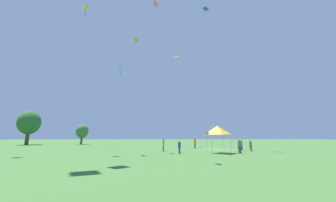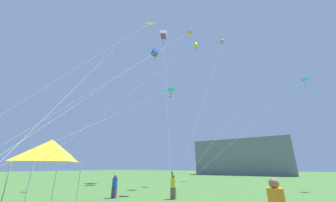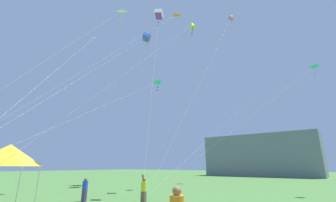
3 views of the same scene
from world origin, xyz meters
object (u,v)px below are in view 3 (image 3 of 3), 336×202
Objects in this scene: person_blue_shirt at (85,188)px; kite_orange_delta_4 at (175,16)px; kite_white_box_8 at (159,14)px; kite_pink_delta_5 at (93,39)px; kite_pink_diamond_0 at (232,17)px; kite_yellow_diamond_1 at (192,25)px; kite_cyan_delta_10 at (313,68)px; festival_tent at (9,155)px; person_yellow_shirt at (144,189)px; kite_green_delta_9 at (247,103)px; kite_cyan_delta_2 at (157,83)px; kite_white_delta_3 at (120,13)px; kite_blue_box_6 at (146,38)px.

kite_orange_delta_4 reaches higher than person_blue_shirt.
kite_pink_delta_5 is at bearing -85.52° from kite_white_box_8.
kite_pink_diamond_0 is at bearing 92.95° from kite_orange_delta_4.
kite_yellow_diamond_1 is at bearing -96.14° from kite_pink_diamond_0.
person_blue_shirt is at bearing -67.60° from kite_white_box_8.
kite_cyan_delta_10 is (10.11, 8.50, -5.35)m from kite_orange_delta_4.
festival_tent is 25.62m from kite_yellow_diamond_1.
kite_yellow_diamond_1 is (-2.53, 11.47, 19.87)m from person_yellow_shirt.
kite_white_box_8 reaches higher than kite_green_delta_9.
person_blue_shirt is 0.06× the size of kite_white_box_8.
kite_green_delta_9 is at bearing 83.93° from festival_tent.
person_yellow_shirt is at bearing -87.58° from kite_orange_delta_4.
kite_cyan_delta_2 reaches higher than festival_tent.
kite_pink_diamond_0 is 2.10× the size of kite_white_delta_3.
person_blue_shirt is 38.08m from kite_pink_diamond_0.
person_yellow_shirt is 17.54m from kite_pink_delta_5.
kite_cyan_delta_2 is at bearing -50.95° from kite_white_box_8.
kite_white_box_8 is at bearing 108.12° from festival_tent.
kite_pink_diamond_0 is at bearing 49.39° from kite_white_box_8.
kite_yellow_diamond_1 is 15.63m from kite_green_delta_9.
kite_pink_diamond_0 is 1.06× the size of kite_white_box_8.
kite_cyan_delta_2 is at bearing 41.25° from kite_pink_delta_5.
person_yellow_shirt is 23.08m from kite_yellow_diamond_1.
kite_white_delta_3 is at bearing -59.86° from kite_white_box_8.
kite_orange_delta_4 reaches higher than festival_tent.
kite_pink_delta_5 is at bearing -160.43° from kite_orange_delta_4.
kite_pink_diamond_0 is 23.56m from kite_cyan_delta_10.
kite_yellow_diamond_1 is 13.37m from kite_pink_delta_5.
kite_pink_delta_5 reaches higher than person_blue_shirt.
kite_pink_delta_5 is 10.17m from kite_blue_box_6.
festival_tent is at bearing -53.94° from kite_pink_delta_5.
kite_blue_box_6 is 0.91× the size of kite_green_delta_9.
kite_yellow_diamond_1 is at bearing -100.64° from kite_green_delta_9.
kite_white_box_8 is (-7.57, 2.01, 6.38)m from kite_yellow_diamond_1.
kite_pink_diamond_0 reaches higher than person_blue_shirt.
kite_cyan_delta_2 is 1.36× the size of kite_white_delta_3.
kite_white_delta_3 reaches higher than kite_cyan_delta_2.
festival_tent is 0.27× the size of kite_cyan_delta_10.
kite_pink_diamond_0 reaches higher than kite_white_delta_3.
kite_white_delta_3 reaches higher than person_yellow_shirt.
kite_white_box_8 reaches higher than kite_blue_box_6.
kite_yellow_diamond_1 reaches higher than kite_orange_delta_4.
kite_blue_box_6 is (-5.99, 16.78, 17.71)m from festival_tent.
person_yellow_shirt is at bearing -128.27° from kite_cyan_delta_10.
kite_orange_delta_4 reaches higher than kite_pink_delta_5.
kite_blue_box_6 is (-5.69, 4.26, 9.75)m from kite_cyan_delta_2.
kite_cyan_delta_10 is at bearing 31.50° from kite_pink_delta_5.
festival_tent is 32.70m from kite_green_delta_9.
kite_pink_diamond_0 is 23.19m from kite_orange_delta_4.
person_yellow_shirt is 0.08× the size of kite_blue_box_6.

